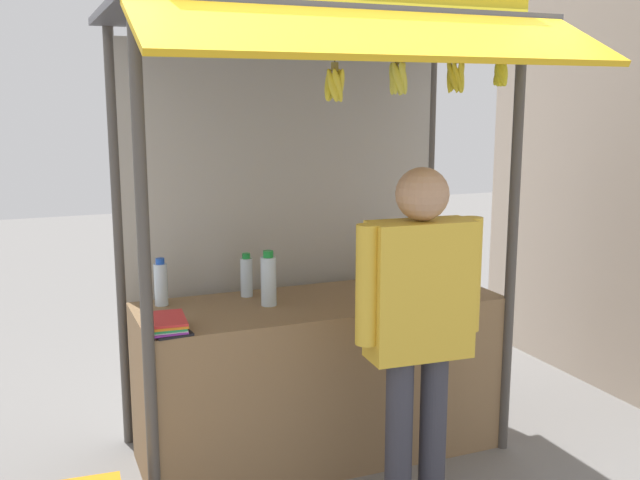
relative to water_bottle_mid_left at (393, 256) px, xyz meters
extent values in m
plane|color=slate|center=(-0.62, -0.30, -1.07)|extent=(20.00, 20.00, 0.00)
cube|color=olive|center=(-0.62, -0.30, -0.61)|extent=(2.06, 0.74, 0.92)
cylinder|color=#4C4742|center=(-1.65, -0.67, 0.15)|extent=(0.06, 0.06, 2.44)
cylinder|color=#4C4742|center=(0.41, -0.67, 0.15)|extent=(0.06, 0.06, 2.44)
cylinder|color=#4C4742|center=(-1.65, 0.26, 0.15)|extent=(0.06, 0.06, 2.44)
cylinder|color=#4C4742|center=(0.41, 0.26, 0.15)|extent=(0.06, 0.06, 2.44)
cube|color=#B7B2A8|center=(-0.62, 0.26, 0.12)|extent=(2.02, 0.04, 2.39)
cube|color=#3F3F44|center=(-0.62, -0.31, 1.39)|extent=(2.26, 1.13, 0.04)
cube|color=gold|center=(-0.62, -1.12, 1.25)|extent=(2.22, 0.51, 0.26)
cylinder|color=#59544C|center=(-0.62, -0.77, 1.29)|extent=(1.96, 0.02, 0.02)
cylinder|color=silver|center=(0.00, 0.00, -0.01)|extent=(0.09, 0.09, 0.28)
cylinder|color=white|center=(0.00, 0.00, 0.15)|extent=(0.06, 0.06, 0.04)
cylinder|color=silver|center=(-0.92, -0.28, -0.01)|extent=(0.09, 0.09, 0.27)
cylinder|color=#198C33|center=(-0.92, -0.28, 0.14)|extent=(0.06, 0.06, 0.04)
cylinder|color=silver|center=(0.12, -0.06, -0.05)|extent=(0.07, 0.07, 0.21)
cylinder|color=blue|center=(0.12, -0.06, 0.07)|extent=(0.04, 0.04, 0.03)
cylinder|color=silver|center=(-1.48, -0.06, -0.03)|extent=(0.07, 0.07, 0.23)
cylinder|color=blue|center=(-1.48, -0.06, 0.10)|extent=(0.05, 0.05, 0.03)
cylinder|color=silver|center=(-0.98, -0.05, -0.04)|extent=(0.07, 0.07, 0.22)
cylinder|color=#198C33|center=(-0.98, -0.05, 0.09)|extent=(0.05, 0.05, 0.03)
cube|color=black|center=(-1.53, -0.53, -0.14)|extent=(0.20, 0.29, 0.01)
cube|color=purple|center=(-1.55, -0.53, -0.13)|extent=(0.18, 0.28, 0.01)
cube|color=white|center=(-1.54, -0.52, -0.13)|extent=(0.19, 0.29, 0.01)
cube|color=green|center=(-1.54, -0.52, -0.12)|extent=(0.19, 0.29, 0.01)
cube|color=orange|center=(-1.53, -0.52, -0.10)|extent=(0.19, 0.29, 0.01)
cube|color=red|center=(-1.53, -0.52, -0.09)|extent=(0.20, 0.29, 0.01)
cube|color=red|center=(-0.06, -0.58, -0.15)|extent=(0.22, 0.31, 0.01)
cube|color=purple|center=(-0.07, -0.58, -0.14)|extent=(0.21, 0.31, 0.01)
cube|color=black|center=(-0.06, -0.57, -0.13)|extent=(0.19, 0.30, 0.01)
cube|color=blue|center=(-0.06, -0.57, -0.12)|extent=(0.22, 0.31, 0.01)
cube|color=red|center=(-0.07, -0.58, -0.11)|extent=(0.22, 0.31, 0.01)
cylinder|color=#332D23|center=(-0.07, -0.77, 1.23)|extent=(0.01, 0.01, 0.08)
cylinder|color=olive|center=(-0.07, -0.77, 1.17)|extent=(0.04, 0.04, 0.04)
ellipsoid|color=gold|center=(-0.04, -0.77, 1.09)|extent=(0.03, 0.08, 0.17)
ellipsoid|color=gold|center=(-0.05, -0.75, 1.09)|extent=(0.08, 0.07, 0.17)
ellipsoid|color=gold|center=(-0.08, -0.75, 1.09)|extent=(0.07, 0.05, 0.17)
ellipsoid|color=gold|center=(-0.09, -0.75, 1.09)|extent=(0.06, 0.08, 0.17)
ellipsoid|color=gold|center=(-0.10, -0.78, 1.09)|extent=(0.05, 0.09, 0.17)
ellipsoid|color=gold|center=(-0.08, -0.79, 1.09)|extent=(0.07, 0.05, 0.17)
ellipsoid|color=gold|center=(-0.05, -0.79, 1.09)|extent=(0.07, 0.07, 0.17)
cylinder|color=#332D23|center=(-0.74, -0.77, 1.21)|extent=(0.01, 0.01, 0.13)
cylinder|color=olive|center=(-0.74, -0.77, 1.13)|extent=(0.04, 0.04, 0.04)
ellipsoid|color=yellow|center=(-0.71, -0.77, 1.04)|extent=(0.04, 0.09, 0.16)
ellipsoid|color=yellow|center=(-0.73, -0.74, 1.04)|extent=(0.09, 0.05, 0.17)
ellipsoid|color=yellow|center=(-0.77, -0.75, 1.04)|extent=(0.07, 0.08, 0.17)
ellipsoid|color=yellow|center=(-0.76, -0.79, 1.04)|extent=(0.07, 0.07, 0.17)
ellipsoid|color=yellow|center=(-0.74, -0.79, 1.04)|extent=(0.08, 0.05, 0.17)
cylinder|color=#332D23|center=(-0.40, -0.77, 1.23)|extent=(0.01, 0.01, 0.09)
cylinder|color=olive|center=(-0.40, -0.77, 1.16)|extent=(0.04, 0.04, 0.04)
ellipsoid|color=#D1CF43|center=(-0.38, -0.77, 1.07)|extent=(0.04, 0.07, 0.17)
ellipsoid|color=#D1CF43|center=(-0.39, -0.74, 1.08)|extent=(0.09, 0.07, 0.17)
ellipsoid|color=#D1CF43|center=(-0.41, -0.75, 1.08)|extent=(0.08, 0.07, 0.17)
ellipsoid|color=#D1CF43|center=(-0.43, -0.77, 1.08)|extent=(0.04, 0.09, 0.17)
ellipsoid|color=#D1CF43|center=(-0.41, -0.79, 1.08)|extent=(0.08, 0.07, 0.17)
ellipsoid|color=#D1CF43|center=(-0.39, -0.79, 1.08)|extent=(0.08, 0.07, 0.17)
cylinder|color=#332D23|center=(0.21, -0.77, 1.23)|extent=(0.01, 0.01, 0.08)
cylinder|color=olive|center=(0.21, -0.77, 1.17)|extent=(0.04, 0.04, 0.04)
ellipsoid|color=yellow|center=(0.22, -0.77, 1.10)|extent=(0.04, 0.06, 0.13)
ellipsoid|color=yellow|center=(0.22, -0.76, 1.10)|extent=(0.06, 0.06, 0.13)
ellipsoid|color=yellow|center=(0.21, -0.75, 1.11)|extent=(0.08, 0.04, 0.13)
ellipsoid|color=yellow|center=(0.20, -0.76, 1.10)|extent=(0.06, 0.06, 0.13)
ellipsoid|color=yellow|center=(0.19, -0.77, 1.10)|extent=(0.04, 0.07, 0.13)
ellipsoid|color=yellow|center=(0.19, -0.79, 1.11)|extent=(0.07, 0.07, 0.14)
ellipsoid|color=yellow|center=(0.21, -0.79, 1.10)|extent=(0.07, 0.04, 0.13)
ellipsoid|color=yellow|center=(0.22, -0.78, 1.10)|extent=(0.06, 0.06, 0.13)
cylinder|color=#383842|center=(-0.54, -1.11, -0.66)|extent=(0.13, 0.13, 0.83)
cylinder|color=#383842|center=(-0.35, -1.11, -0.66)|extent=(0.13, 0.13, 0.83)
cube|color=gold|center=(-0.45, -1.11, 0.09)|extent=(0.51, 0.24, 0.66)
cylinder|color=gold|center=(-0.72, -1.11, 0.14)|extent=(0.11, 0.11, 0.56)
cylinder|color=gold|center=(-0.17, -1.11, 0.14)|extent=(0.11, 0.11, 0.56)
sphere|color=tan|center=(-0.45, -1.11, 0.55)|extent=(0.25, 0.25, 0.25)
cube|color=beige|center=(1.70, 0.00, 0.41)|extent=(0.20, 2.40, 2.96)
camera|label=1|loc=(-2.16, -4.04, 0.97)|focal=41.31mm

